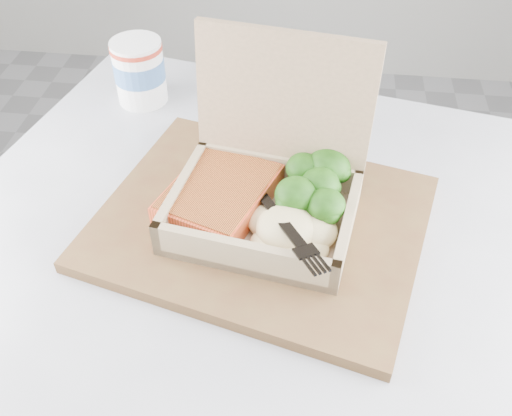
# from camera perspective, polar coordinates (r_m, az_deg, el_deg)

# --- Properties ---
(cafe_table) EXTENTS (0.87, 0.87, 0.71)m
(cafe_table) POSITION_cam_1_polar(r_m,az_deg,el_deg) (0.78, -0.82, -13.38)
(cafe_table) COLOR black
(cafe_table) RESTS_ON floor
(serving_tray) EXTENTS (0.42, 0.37, 0.02)m
(serving_tray) POSITION_cam_1_polar(r_m,az_deg,el_deg) (0.66, 0.49, -1.42)
(serving_tray) COLOR brown
(serving_tray) RESTS_ON cafe_table
(takeout_container) EXTENTS (0.23, 0.20, 0.19)m
(takeout_container) POSITION_cam_1_polar(r_m,az_deg,el_deg) (0.64, 1.35, 3.11)
(takeout_container) COLOR tan
(takeout_container) RESTS_ON serving_tray
(salmon_fillet) EXTENTS (0.14, 0.16, 0.03)m
(salmon_fillet) POSITION_cam_1_polar(r_m,az_deg,el_deg) (0.65, -3.65, 1.30)
(salmon_fillet) COLOR #E64B2D
(salmon_fillet) RESTS_ON takeout_container
(broccoli_pile) EXTENTS (0.12, 0.12, 0.04)m
(broccoli_pile) POSITION_cam_1_polar(r_m,az_deg,el_deg) (0.65, 6.35, 1.68)
(broccoli_pile) COLOR #2A6E18
(broccoli_pile) RESTS_ON takeout_container
(mashed_potatoes) EXTENTS (0.11, 0.09, 0.04)m
(mashed_potatoes) POSITION_cam_1_polar(r_m,az_deg,el_deg) (0.61, 3.01, -2.02)
(mashed_potatoes) COLOR beige
(mashed_potatoes) RESTS_ON takeout_container
(plastic_fork) EXTENTS (0.09, 0.15, 0.02)m
(plastic_fork) POSITION_cam_1_polar(r_m,az_deg,el_deg) (0.61, 1.65, 0.21)
(plastic_fork) COLOR black
(plastic_fork) RESTS_ON mashed_potatoes
(paper_cup) EXTENTS (0.07, 0.07, 0.09)m
(paper_cup) POSITION_cam_1_polar(r_m,az_deg,el_deg) (0.87, -11.60, 13.39)
(paper_cup) COLOR white
(paper_cup) RESTS_ON cafe_table
(receipt) EXTENTS (0.14, 0.17, 0.00)m
(receipt) POSITION_cam_1_polar(r_m,az_deg,el_deg) (0.81, 6.66, 7.54)
(receipt) COLOR white
(receipt) RESTS_ON cafe_table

